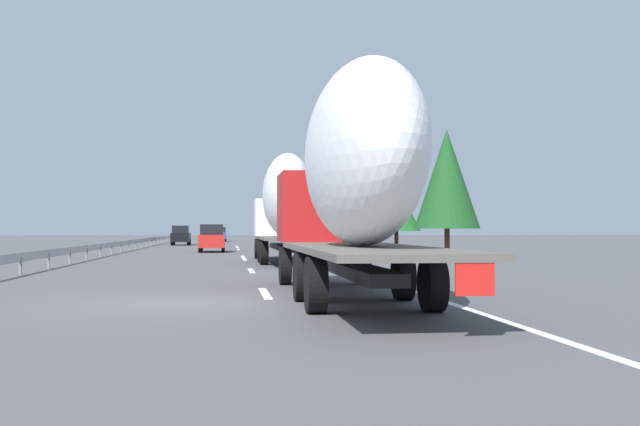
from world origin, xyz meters
name	(u,v)px	position (x,y,z in m)	size (l,w,h in m)	color
ground_plane	(214,250)	(40.00, 0.00, 0.00)	(260.00, 260.00, 0.00)	#4C4C4F
lane_stripe_0	(265,293)	(2.00, -1.80, 0.00)	(3.20, 0.20, 0.01)	white
lane_stripe_1	(251,271)	(11.96, -1.80, 0.00)	(3.20, 0.20, 0.01)	white
lane_stripe_2	(244,259)	(22.79, -1.80, 0.00)	(3.20, 0.20, 0.01)	white
lane_stripe_3	(243,257)	(26.27, -1.80, 0.00)	(3.20, 0.20, 0.01)	white
lane_stripe_4	(238,249)	(41.70, -1.80, 0.00)	(3.20, 0.20, 0.01)	white
lane_stripe_5	(237,247)	(47.64, -1.80, 0.00)	(3.20, 0.20, 0.01)	white
lane_stripe_6	(236,246)	(52.75, -1.80, 0.00)	(3.20, 0.20, 0.01)	white
edge_line_right	(284,248)	(45.00, -5.50, 0.00)	(110.00, 0.20, 0.01)	white
truck_lead	(285,203)	(18.91, -3.60, 2.74)	(12.43, 2.55, 4.96)	silver
truck_trailing	(353,174)	(-0.08, -3.60, 2.73)	(13.51, 2.55, 4.94)	#B21919
car_black_suv	(181,235)	(57.69, 3.44, 0.94)	(4.38, 1.74, 1.87)	black
car_red_compact	(212,238)	(35.21, 0.07, 0.93)	(4.38, 1.72, 1.85)	red
car_blue_sedan	(219,234)	(78.73, -0.03, 0.91)	(4.03, 1.77, 1.78)	#28479E
road_sign	(305,219)	(40.13, -6.70, 2.29)	(0.10, 0.90, 3.33)	gray
tree_0	(396,207)	(38.85, -13.39, 3.21)	(3.60, 3.60, 5.04)	#472D19
tree_1	(374,192)	(34.77, -10.87, 4.08)	(3.78, 3.78, 6.58)	#472D19
tree_2	(292,212)	(89.17, -10.03, 3.94)	(2.70, 2.70, 6.37)	#472D19
tree_3	(447,179)	(23.19, -12.60, 4.23)	(3.51, 3.51, 6.90)	#472D19
tree_4	(361,207)	(51.37, -12.97, 3.57)	(3.74, 3.74, 5.54)	#472D19
guardrail_median	(135,242)	(43.00, 6.00, 0.58)	(94.00, 0.10, 0.76)	#9EA0A5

